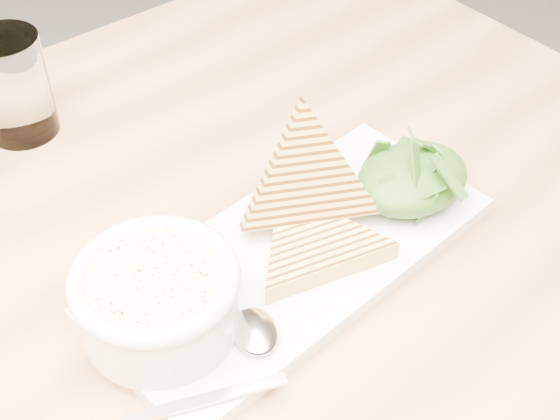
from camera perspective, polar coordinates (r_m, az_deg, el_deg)
table_top at (r=0.69m, az=-10.63°, el=-6.65°), size 1.20×0.82×0.04m
table_leg_br at (r=1.38m, az=3.87°, el=2.55°), size 0.06×0.06×0.71m
platter at (r=0.68m, az=1.03°, el=-3.50°), size 0.37×0.20×0.02m
soup_bowl at (r=0.61m, az=-8.87°, el=-6.90°), size 0.12×0.12×0.05m
soup at (r=0.59m, az=-9.17°, el=-5.07°), size 0.10×0.10×0.01m
bowl_rim at (r=0.58m, az=-9.19°, el=-4.94°), size 0.13×0.13×0.01m
sandwich_flat at (r=0.67m, az=2.53°, el=-2.61°), size 0.17×0.17×0.02m
sandwich_lean at (r=0.67m, az=2.05°, el=2.18°), size 0.19×0.18×0.16m
salad_base at (r=0.72m, az=9.63°, el=2.30°), size 0.11×0.09×0.04m
arugula_pile at (r=0.72m, az=9.68°, el=2.63°), size 0.11×0.10×0.05m
spoon_bowl at (r=0.61m, az=-1.86°, el=-8.86°), size 0.05×0.06×0.01m
spoon_handle at (r=0.58m, az=-5.42°, el=-13.62°), size 0.12×0.05×0.00m
glass_far at (r=0.84m, az=-18.92°, el=8.56°), size 0.07×0.07×0.11m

